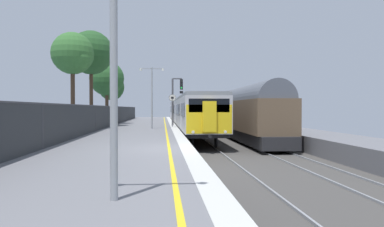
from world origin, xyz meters
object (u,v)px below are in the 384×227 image
(commuter_train_at_platform, at_px, (186,112))
(freight_train_adjacent_track, at_px, (232,111))
(background_tree_back, at_px, (92,54))
(platform_lamp_near, at_px, (114,36))
(background_tree_right, at_px, (112,88))
(signal_gantry, at_px, (176,96))
(platform_lamp_mid, at_px, (152,92))
(background_tree_centre, at_px, (107,79))
(speed_limit_sign, at_px, (172,106))
(background_tree_left, at_px, (74,55))

(commuter_train_at_platform, xyz_separation_m, freight_train_adjacent_track, (4.00, -6.77, 0.10))
(freight_train_adjacent_track, bearing_deg, background_tree_back, -173.71)
(freight_train_adjacent_track, xyz_separation_m, platform_lamp_near, (-7.58, -28.40, 1.57))
(freight_train_adjacent_track, height_order, background_tree_right, background_tree_right)
(commuter_train_at_platform, bearing_deg, signal_gantry, -102.33)
(platform_lamp_near, relative_size, platform_lamp_mid, 0.98)
(background_tree_right, bearing_deg, background_tree_centre, -84.97)
(freight_train_adjacent_track, bearing_deg, background_tree_centre, 161.15)
(speed_limit_sign, distance_m, background_tree_left, 9.28)
(platform_lamp_near, bearing_deg, signal_gantry, 85.74)
(signal_gantry, xyz_separation_m, background_tree_back, (-7.61, -1.55, 3.69))
(platform_lamp_mid, bearing_deg, signal_gantry, 67.91)
(commuter_train_at_platform, distance_m, background_tree_back, 13.33)
(signal_gantry, relative_size, background_tree_right, 0.74)
(background_tree_left, bearing_deg, background_tree_right, 89.44)
(commuter_train_at_platform, distance_m, background_tree_right, 12.35)
(freight_train_adjacent_track, xyz_separation_m, background_tree_back, (-13.07, -1.44, 5.19))
(signal_gantry, distance_m, background_tree_centre, 8.47)
(platform_lamp_near, relative_size, background_tree_left, 0.64)
(background_tree_left, xyz_separation_m, background_tree_centre, (1.06, 10.14, -1.10))
(platform_lamp_near, bearing_deg, commuter_train_at_platform, 84.19)
(freight_train_adjacent_track, distance_m, background_tree_right, 19.73)
(background_tree_left, distance_m, background_tree_back, 4.50)
(speed_limit_sign, height_order, background_tree_back, background_tree_back)
(background_tree_left, bearing_deg, platform_lamp_near, -74.97)
(signal_gantry, relative_size, background_tree_left, 0.60)
(signal_gantry, bearing_deg, platform_lamp_mid, -112.09)
(commuter_train_at_platform, xyz_separation_m, background_tree_left, (-9.64, -12.62, 4.58))
(signal_gantry, height_order, platform_lamp_mid, platform_lamp_mid)
(background_tree_right, bearing_deg, commuter_train_at_platform, -37.93)
(signal_gantry, bearing_deg, freight_train_adjacent_track, -1.13)
(platform_lamp_near, xyz_separation_m, background_tree_centre, (-5.00, 32.69, 1.81))
(platform_lamp_near, relative_size, background_tree_right, 0.79)
(background_tree_centre, relative_size, background_tree_right, 1.08)
(platform_lamp_near, relative_size, background_tree_centre, 0.73)
(background_tree_right, bearing_deg, platform_lamp_mid, -73.06)
(platform_lamp_near, xyz_separation_m, background_tree_left, (-6.06, 22.55, 2.91))
(signal_gantry, xyz_separation_m, speed_limit_sign, (-0.39, -2.90, -1.04))
(freight_train_adjacent_track, bearing_deg, background_tree_right, 133.58)
(freight_train_adjacent_track, relative_size, speed_limit_sign, 10.36)
(background_tree_left, relative_size, background_tree_right, 1.23)
(platform_lamp_near, distance_m, platform_lamp_mid, 23.28)
(background_tree_centre, xyz_separation_m, background_tree_right, (-0.87, 9.83, -0.41))
(platform_lamp_mid, relative_size, background_tree_left, 0.66)
(freight_train_adjacent_track, xyz_separation_m, background_tree_right, (-13.45, 14.13, 2.96))
(signal_gantry, relative_size, platform_lamp_mid, 0.91)
(platform_lamp_mid, bearing_deg, background_tree_back, 146.16)
(platform_lamp_near, bearing_deg, background_tree_centre, 98.69)
(background_tree_back, bearing_deg, background_tree_left, -97.36)
(signal_gantry, bearing_deg, platform_lamp_near, -94.26)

